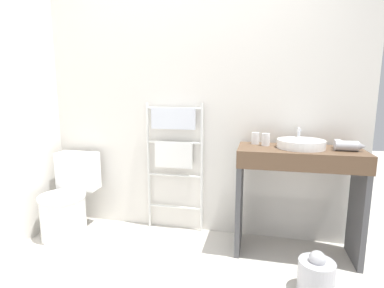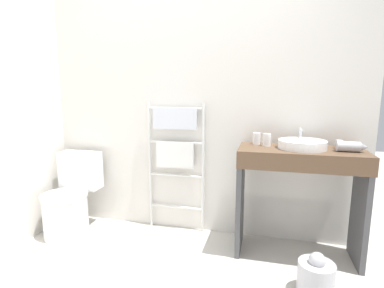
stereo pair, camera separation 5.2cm
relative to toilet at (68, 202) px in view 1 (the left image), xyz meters
The scene contains 10 objects.
wall_back 1.52m from the toilet, 20.04° to the left, with size 3.05×0.12×2.50m, color silver.
toilet is the anchor object (origin of this frame).
towel_radiator 1.13m from the toilet, 17.26° to the left, with size 0.55×0.06×1.23m.
vanity_counter 2.07m from the toilet, ahead, with size 0.96×0.45×0.89m.
sink_basin 2.15m from the toilet, ahead, with size 0.37×0.37×0.07m.
faucet 2.18m from the toilet, ahead, with size 0.02×0.10×0.14m.
cup_near_wall 1.83m from the toilet, ahead, with size 0.07×0.07×0.10m.
cup_near_edge 1.90m from the toilet, ahead, with size 0.07×0.07×0.10m.
hair_dryer 2.46m from the toilet, ahead, with size 0.22×0.19×0.08m.
trash_bin 2.18m from the toilet, 10.34° to the right, with size 0.24×0.27×0.30m.
Camera 1 is at (0.61, -1.38, 1.34)m, focal length 28.00 mm.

